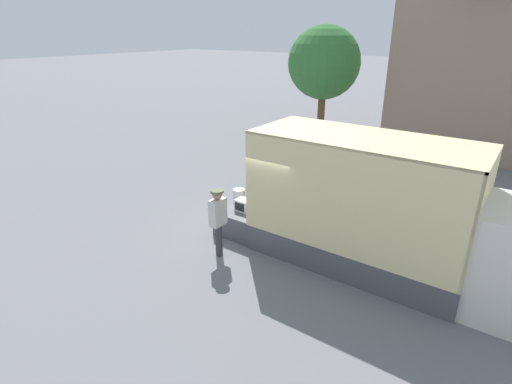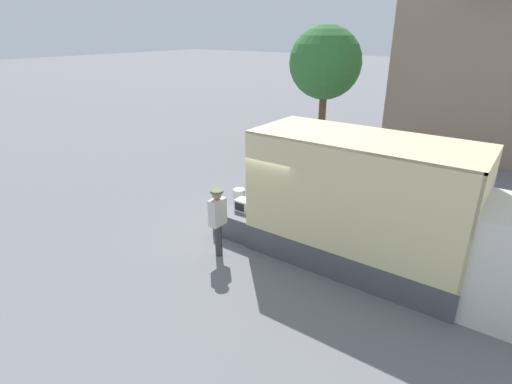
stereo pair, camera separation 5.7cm
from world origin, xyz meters
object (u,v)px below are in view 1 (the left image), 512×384
worker_person (218,216)px  portable_generator (261,192)px  microwave (245,205)px  street_tree (324,63)px  box_truck (443,250)px  orange_bucket (239,196)px

worker_person → portable_generator: bearing=97.1°
microwave → street_tree: (-2.87, 10.17, 3.01)m
microwave → street_tree: 10.99m
box_truck → worker_person: box_truck is taller
portable_generator → orange_bucket: size_ratio=1.42×
box_truck → microwave: 5.07m
box_truck → worker_person: size_ratio=4.19×
worker_person → street_tree: 12.24m
portable_generator → orange_bucket: bearing=-122.9°
box_truck → orange_bucket: (-5.51, -0.06, -0.08)m
portable_generator → microwave: bearing=-84.5°
microwave → orange_bucket: (-0.46, 0.34, 0.05)m
street_tree → orange_bucket: bearing=-76.2°
box_truck → orange_bucket: size_ratio=17.86×
microwave → portable_generator: 0.93m
box_truck → street_tree: bearing=129.0°
box_truck → worker_person: bearing=-160.1°
box_truck → worker_person: 5.16m
worker_person → microwave: bearing=98.3°
box_truck → street_tree: size_ratio=1.33×
box_truck → worker_person: (-4.85, -1.75, 0.13)m
microwave → orange_bucket: 0.58m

